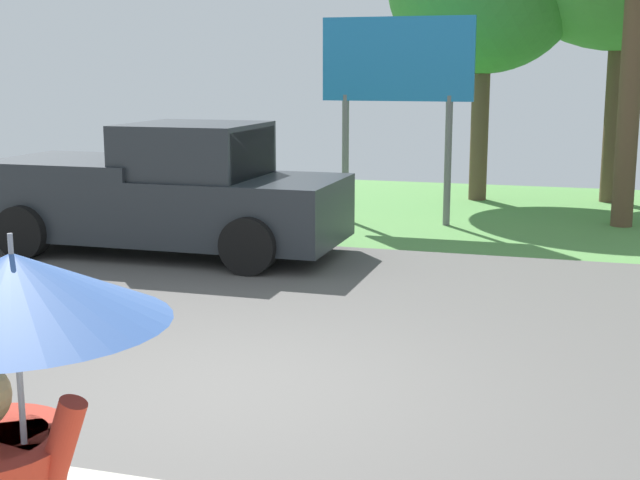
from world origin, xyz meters
name	(u,v)px	position (x,y,z in m)	size (l,w,h in m)	color
ground_plane	(334,305)	(0.00, 2.95, -0.05)	(40.00, 22.00, 0.20)	#565451
pickup_truck	(166,193)	(-3.09, 4.91, 0.87)	(5.20, 2.28, 1.88)	#23282D
roadside_billboard	(397,74)	(-0.41, 8.31, 2.55)	(2.60, 0.12, 3.50)	slate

